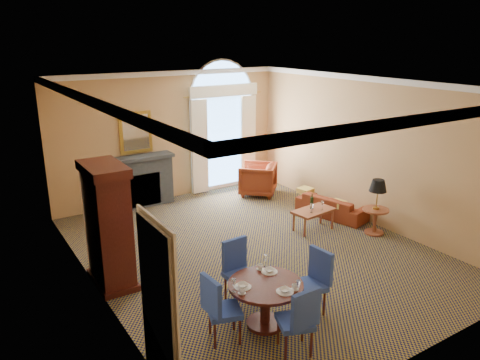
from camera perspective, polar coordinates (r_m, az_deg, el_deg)
ground at (r=9.24m, az=1.69°, el=-8.50°), size 7.50×7.50×0.00m
room_envelope at (r=9.00m, az=-0.71°, el=7.62°), size 6.04×7.52×3.45m
armoire at (r=7.98m, az=-15.77°, el=-5.61°), size 0.60×1.06×2.08m
dining_table at (r=6.83m, az=3.12°, el=-13.73°), size 1.07×1.07×0.87m
dining_chair_north at (r=7.42m, az=-0.30°, el=-10.46°), size 0.46×0.47×0.99m
dining_chair_south at (r=6.28m, az=7.33°, el=-16.26°), size 0.56×0.56×0.99m
dining_chair_east at (r=7.21m, az=9.08°, el=-11.58°), size 0.52×0.52×0.99m
dining_chair_west at (r=6.48m, az=-2.70°, el=-14.98°), size 0.55×0.55×0.99m
sofa at (r=11.02m, az=11.19°, el=-3.11°), size 1.04×1.77×0.49m
armchair at (r=12.22m, az=2.17°, el=0.10°), size 1.27×1.27×0.83m
coffee_table at (r=10.10m, az=8.97°, el=-3.77°), size 0.96×0.61×0.80m
side_table at (r=10.10m, az=16.34°, el=-2.33°), size 0.55×0.55×1.16m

